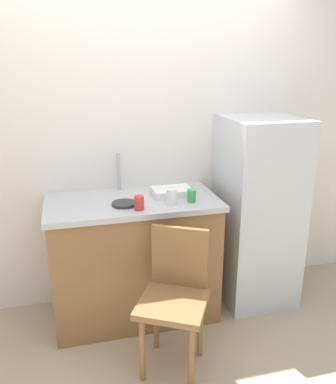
{
  "coord_description": "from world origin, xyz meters",
  "views": [
    {
      "loc": [
        -0.54,
        -2.01,
        1.86
      ],
      "look_at": [
        0.14,
        0.6,
        0.98
      ],
      "focal_mm": 37.37,
      "sensor_mm": 36.0,
      "label": 1
    }
  ],
  "objects_px": {
    "refrigerator": "(257,212)",
    "cup_green": "(192,196)",
    "cup_white": "(172,196)",
    "hotplate": "(124,204)",
    "cup_red": "(139,203)",
    "chair": "(175,293)",
    "dish_tray": "(172,192)"
  },
  "relations": [
    {
      "from": "dish_tray",
      "to": "cup_red",
      "type": "relative_size",
      "value": 2.99
    },
    {
      "from": "cup_green",
      "to": "dish_tray",
      "type": "bearing_deg",
      "value": 116.94
    },
    {
      "from": "cup_green",
      "to": "cup_white",
      "type": "xyz_separation_m",
      "value": [
        -0.14,
        -0.0,
        0.01
      ]
    },
    {
      "from": "chair",
      "to": "hotplate",
      "type": "xyz_separation_m",
      "value": [
        -0.23,
        0.49,
        0.44
      ]
    },
    {
      "from": "cup_red",
      "to": "cup_white",
      "type": "height_order",
      "value": "cup_white"
    },
    {
      "from": "chair",
      "to": "cup_white",
      "type": "height_order",
      "value": "cup_white"
    },
    {
      "from": "cup_red",
      "to": "cup_green",
      "type": "bearing_deg",
      "value": 8.78
    },
    {
      "from": "dish_tray",
      "to": "cup_green",
      "type": "distance_m",
      "value": 0.2
    },
    {
      "from": "cup_white",
      "to": "hotplate",
      "type": "bearing_deg",
      "value": 170.25
    },
    {
      "from": "chair",
      "to": "dish_tray",
      "type": "height_order",
      "value": "dish_tray"
    },
    {
      "from": "cup_red",
      "to": "cup_white",
      "type": "distance_m",
      "value": 0.24
    },
    {
      "from": "refrigerator",
      "to": "cup_green",
      "type": "bearing_deg",
      "value": -164.81
    },
    {
      "from": "hotplate",
      "to": "cup_red",
      "type": "relative_size",
      "value": 1.81
    },
    {
      "from": "dish_tray",
      "to": "hotplate",
      "type": "height_order",
      "value": "dish_tray"
    },
    {
      "from": "chair",
      "to": "cup_red",
      "type": "distance_m",
      "value": 0.62
    },
    {
      "from": "cup_green",
      "to": "cup_white",
      "type": "distance_m",
      "value": 0.15
    },
    {
      "from": "dish_tray",
      "to": "cup_red",
      "type": "xyz_separation_m",
      "value": [
        -0.29,
        -0.24,
        0.02
      ]
    },
    {
      "from": "refrigerator",
      "to": "dish_tray",
      "type": "height_order",
      "value": "refrigerator"
    },
    {
      "from": "refrigerator",
      "to": "chair",
      "type": "height_order",
      "value": "refrigerator"
    },
    {
      "from": "refrigerator",
      "to": "chair",
      "type": "xyz_separation_m",
      "value": [
        -0.83,
        -0.6,
        -0.24
      ]
    },
    {
      "from": "hotplate",
      "to": "cup_white",
      "type": "height_order",
      "value": "cup_white"
    },
    {
      "from": "refrigerator",
      "to": "dish_tray",
      "type": "xyz_separation_m",
      "value": [
        -0.69,
        0.02,
        0.22
      ]
    },
    {
      "from": "chair",
      "to": "dish_tray",
      "type": "xyz_separation_m",
      "value": [
        0.15,
        0.62,
        0.45
      ]
    },
    {
      "from": "chair",
      "to": "cup_green",
      "type": "relative_size",
      "value": 10.04
    },
    {
      "from": "hotplate",
      "to": "cup_green",
      "type": "distance_m",
      "value": 0.47
    },
    {
      "from": "refrigerator",
      "to": "hotplate",
      "type": "relative_size",
      "value": 8.66
    },
    {
      "from": "hotplate",
      "to": "cup_white",
      "type": "bearing_deg",
      "value": -9.75
    },
    {
      "from": "refrigerator",
      "to": "chair",
      "type": "bearing_deg",
      "value": -144.45
    },
    {
      "from": "chair",
      "to": "cup_red",
      "type": "bearing_deg",
      "value": 139.92
    },
    {
      "from": "cup_red",
      "to": "dish_tray",
      "type": "bearing_deg",
      "value": 39.83
    },
    {
      "from": "chair",
      "to": "hotplate",
      "type": "relative_size",
      "value": 5.24
    },
    {
      "from": "hotplate",
      "to": "cup_green",
      "type": "height_order",
      "value": "cup_green"
    }
  ]
}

